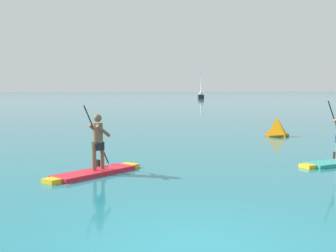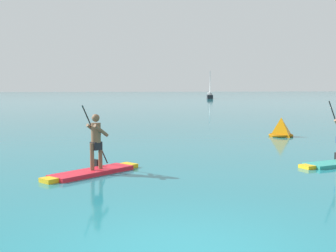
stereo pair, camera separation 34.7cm
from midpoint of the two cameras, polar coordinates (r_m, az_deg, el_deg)
paddleboarder_mid_center at (r=11.95m, az=-8.85°, el=-4.70°), size 2.66×2.23×1.88m
race_marker_buoy at (r=21.45m, az=14.98°, el=-0.29°), size 1.15×1.15×0.91m
sailboat_right_horizon at (r=90.90m, az=5.59°, el=4.09°), size 2.16×4.68×5.71m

